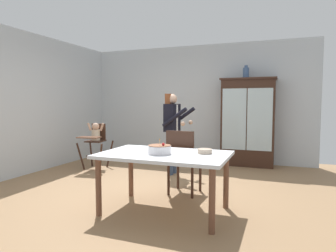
# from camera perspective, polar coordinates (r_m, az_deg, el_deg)

# --- Properties ---
(ground_plane) EXTENTS (6.24, 6.24, 0.00)m
(ground_plane) POSITION_cam_1_polar(r_m,az_deg,el_deg) (4.78, -3.29, -12.05)
(ground_plane) COLOR #93704C
(wall_back) EXTENTS (5.32, 0.06, 2.70)m
(wall_back) POSITION_cam_1_polar(r_m,az_deg,el_deg) (7.06, 5.47, 4.39)
(wall_back) COLOR silver
(wall_back) RESTS_ON ground_plane
(wall_left) EXTENTS (0.06, 5.32, 2.70)m
(wall_left) POSITION_cam_1_polar(r_m,az_deg,el_deg) (6.15, -26.37, 3.93)
(wall_left) COLOR silver
(wall_left) RESTS_ON ground_plane
(china_cabinet) EXTENTS (1.16, 0.48, 1.89)m
(china_cabinet) POSITION_cam_1_polar(r_m,az_deg,el_deg) (6.59, 15.12, 0.76)
(china_cabinet) COLOR #382116
(china_cabinet) RESTS_ON ground_plane
(ceramic_vase) EXTENTS (0.13, 0.13, 0.27)m
(ceramic_vase) POSITION_cam_1_polar(r_m,az_deg,el_deg) (6.62, 14.82, 9.94)
(ceramic_vase) COLOR #3D567F
(ceramic_vase) RESTS_ON china_cabinet
(high_chair_with_toddler) EXTENTS (0.65, 0.74, 0.95)m
(high_chair_with_toddler) POSITION_cam_1_polar(r_m,az_deg,el_deg) (6.28, -13.83, -2.10)
(high_chair_with_toddler) COLOR #382116
(high_chair_with_toddler) RESTS_ON ground_plane
(adult_person) EXTENTS (0.52, 0.51, 1.53)m
(adult_person) POSITION_cam_1_polar(r_m,az_deg,el_deg) (5.59, 0.87, 0.47)
(adult_person) COLOR #33425B
(adult_person) RESTS_ON ground_plane
(dining_table) EXTENTS (1.57, 1.00, 0.74)m
(dining_table) POSITION_cam_1_polar(r_m,az_deg,el_deg) (3.67, -0.68, -6.59)
(dining_table) COLOR silver
(dining_table) RESTS_ON ground_plane
(birthday_cake) EXTENTS (0.28, 0.28, 0.19)m
(birthday_cake) POSITION_cam_1_polar(r_m,az_deg,el_deg) (3.60, -1.63, -4.55)
(birthday_cake) COLOR white
(birthday_cake) RESTS_ON dining_table
(serving_bowl) EXTENTS (0.18, 0.18, 0.05)m
(serving_bowl) POSITION_cam_1_polar(r_m,az_deg,el_deg) (3.66, 7.11, -4.85)
(serving_bowl) COLOR #C6AD93
(serving_bowl) RESTS_ON dining_table
(dining_chair_far_side) EXTENTS (0.46, 0.46, 0.96)m
(dining_chair_far_side) POSITION_cam_1_polar(r_m,az_deg,el_deg) (4.36, 2.78, -6.15)
(dining_chair_far_side) COLOR #382116
(dining_chair_far_side) RESTS_ON ground_plane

